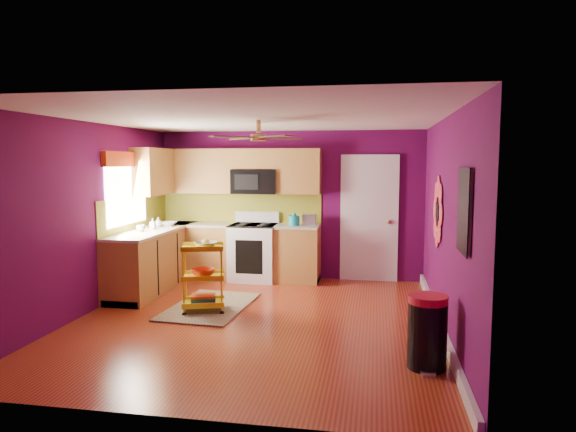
# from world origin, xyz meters

# --- Properties ---
(ground) EXTENTS (5.00, 5.00, 0.00)m
(ground) POSITION_xyz_m (0.00, 0.00, 0.00)
(ground) COLOR maroon
(ground) RESTS_ON ground
(room_envelope) EXTENTS (4.54, 5.04, 2.52)m
(room_envelope) POSITION_xyz_m (0.03, 0.00, 1.63)
(room_envelope) COLOR #540945
(room_envelope) RESTS_ON ground
(lower_cabinets) EXTENTS (2.81, 2.31, 0.94)m
(lower_cabinets) POSITION_xyz_m (-1.35, 1.82, 0.43)
(lower_cabinets) COLOR #905F27
(lower_cabinets) RESTS_ON ground
(electric_range) EXTENTS (0.76, 0.66, 1.13)m
(electric_range) POSITION_xyz_m (-0.55, 2.17, 0.48)
(electric_range) COLOR white
(electric_range) RESTS_ON ground
(upper_cabinetry) EXTENTS (2.80, 2.30, 1.26)m
(upper_cabinetry) POSITION_xyz_m (-1.24, 2.17, 1.80)
(upper_cabinetry) COLOR #905F27
(upper_cabinetry) RESTS_ON ground
(left_window) EXTENTS (0.08, 1.35, 1.08)m
(left_window) POSITION_xyz_m (-2.22, 1.05, 1.74)
(left_window) COLOR white
(left_window) RESTS_ON ground
(panel_door) EXTENTS (0.95, 0.11, 2.15)m
(panel_door) POSITION_xyz_m (1.35, 2.47, 1.02)
(panel_door) COLOR white
(panel_door) RESTS_ON ground
(right_wall_art) EXTENTS (0.04, 2.74, 1.04)m
(right_wall_art) POSITION_xyz_m (2.23, -0.34, 1.44)
(right_wall_art) COLOR black
(right_wall_art) RESTS_ON ground
(ceiling_fan) EXTENTS (1.01, 1.01, 0.26)m
(ceiling_fan) POSITION_xyz_m (0.00, 0.20, 2.29)
(ceiling_fan) COLOR #BF8C3F
(ceiling_fan) RESTS_ON ground
(shag_rug) EXTENTS (1.08, 1.65, 0.02)m
(shag_rug) POSITION_xyz_m (-0.76, 0.48, 0.01)
(shag_rug) COLOR black
(shag_rug) RESTS_ON ground
(rolling_cart) EXTENTS (0.63, 0.53, 0.98)m
(rolling_cart) POSITION_xyz_m (-0.76, 0.24, 0.50)
(rolling_cart) COLOR yellow
(rolling_cart) RESTS_ON ground
(trash_can) EXTENTS (0.45, 0.45, 0.71)m
(trash_can) POSITION_xyz_m (1.96, -1.16, 0.36)
(trash_can) COLOR black
(trash_can) RESTS_ON ground
(teal_kettle) EXTENTS (0.18, 0.18, 0.21)m
(teal_kettle) POSITION_xyz_m (0.14, 2.16, 1.02)
(teal_kettle) COLOR teal
(teal_kettle) RESTS_ON lower_cabinets
(toaster) EXTENTS (0.22, 0.15, 0.18)m
(toaster) POSITION_xyz_m (0.38, 2.25, 1.03)
(toaster) COLOR beige
(toaster) RESTS_ON lower_cabinets
(soap_bottle_a) EXTENTS (0.08, 0.08, 0.17)m
(soap_bottle_a) POSITION_xyz_m (-1.95, 1.33, 1.02)
(soap_bottle_a) COLOR #EA3F72
(soap_bottle_a) RESTS_ON lower_cabinets
(soap_bottle_b) EXTENTS (0.12, 0.12, 0.15)m
(soap_bottle_b) POSITION_xyz_m (-2.00, 1.64, 1.02)
(soap_bottle_b) COLOR white
(soap_bottle_b) RESTS_ON lower_cabinets
(counter_dish) EXTENTS (0.27, 0.27, 0.07)m
(counter_dish) POSITION_xyz_m (-1.89, 1.77, 0.97)
(counter_dish) COLOR white
(counter_dish) RESTS_ON lower_cabinets
(counter_cup) EXTENTS (0.13, 0.13, 0.10)m
(counter_cup) POSITION_xyz_m (-2.01, 1.04, 0.99)
(counter_cup) COLOR white
(counter_cup) RESTS_ON lower_cabinets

